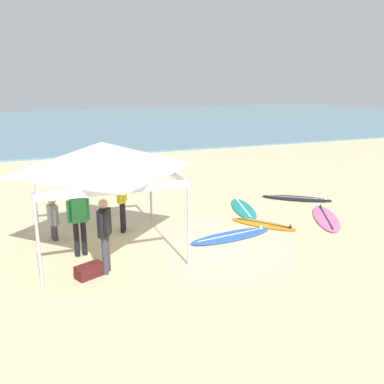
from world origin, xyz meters
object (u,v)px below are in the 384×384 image
object	(u,v)px
canopy_tent	(102,157)
surfboard_pink	(326,218)
surfboard_blue	(231,236)
person_yellow	(122,198)
person_black	(105,231)
surfboard_orange	(264,224)
gear_bag_near_tent	(90,271)
person_grey	(53,216)
person_green	(79,217)
surfboard_black	(297,198)
surfboard_teal	(243,209)

from	to	relation	value
canopy_tent	surfboard_pink	xyz separation A→B (m)	(6.74, -0.03, -2.35)
canopy_tent	surfboard_blue	xyz separation A→B (m)	(3.33, -0.38, -2.35)
person_yellow	person_black	xyz separation A→B (m)	(-0.89, -2.46, 0.00)
surfboard_orange	person_yellow	bearing A→B (deg)	166.34
person_yellow	gear_bag_near_tent	distance (m)	2.98
person_grey	person_green	bearing A→B (deg)	-67.79
surfboard_pink	surfboard_black	distance (m)	2.24
surfboard_black	person_grey	bearing A→B (deg)	-173.17
canopy_tent	surfboard_teal	world-z (taller)	canopy_tent
surfboard_orange	gear_bag_near_tent	size ratio (longest dim) A/B	3.18
canopy_tent	surfboard_blue	size ratio (longest dim) A/B	1.30
surfboard_teal	gear_bag_near_tent	distance (m)	6.28
surfboard_teal	person_yellow	size ratio (longest dim) A/B	1.44
person_yellow	gear_bag_near_tent	xyz separation A→B (m)	(-1.28, -2.55, -0.85)
person_green	gear_bag_near_tent	bearing A→B (deg)	-88.26
surfboard_orange	surfboard_black	bearing A→B (deg)	38.45
surfboard_pink	gear_bag_near_tent	bearing A→B (deg)	-169.29
canopy_tent	gear_bag_near_tent	distance (m)	2.73
surfboard_pink	person_grey	size ratio (longest dim) A/B	2.15
gear_bag_near_tent	surfboard_pink	bearing A→B (deg)	10.71
surfboard_teal	surfboard_pink	size ratio (longest dim) A/B	0.95
canopy_tent	person_yellow	distance (m)	1.91
surfboard_pink	person_grey	distance (m)	8.07
surfboard_orange	surfboard_pink	bearing A→B (deg)	-5.02
surfboard_black	surfboard_blue	bearing A→B (deg)	-146.55
canopy_tent	surfboard_black	size ratio (longest dim) A/B	1.42
surfboard_black	person_yellow	bearing A→B (deg)	-170.94
surfboard_orange	surfboard_blue	size ratio (longest dim) A/B	0.74
surfboard_pink	person_black	bearing A→B (deg)	-169.40
surfboard_teal	person_grey	world-z (taller)	person_grey
canopy_tent	person_black	world-z (taller)	canopy_tent
person_black	person_grey	xyz separation A→B (m)	(-0.97, 2.50, -0.33)
surfboard_black	gear_bag_near_tent	bearing A→B (deg)	-155.31
surfboard_pink	person_grey	world-z (taller)	person_grey
surfboard_teal	person_yellow	distance (m)	4.30
surfboard_black	gear_bag_near_tent	world-z (taller)	gear_bag_near_tent
surfboard_teal	person_black	size ratio (longest dim) A/B	1.44
surfboard_teal	surfboard_black	bearing A→B (deg)	10.11
surfboard_teal	person_grey	bearing A→B (deg)	-174.48
surfboard_pink	person_yellow	distance (m)	6.27
person_green	person_black	bearing A→B (deg)	-69.72
surfboard_teal	person_green	distance (m)	5.87
canopy_tent	person_black	bearing A→B (deg)	-100.13
canopy_tent	surfboard_black	distance (m)	7.86
surfboard_orange	person_green	size ratio (longest dim) A/B	1.12
surfboard_pink	person_green	xyz separation A→B (m)	(-7.41, -0.15, 0.95)
surfboard_orange	person_grey	distance (m)	5.98
person_yellow	gear_bag_near_tent	world-z (taller)	person_yellow
surfboard_teal	person_green	size ratio (longest dim) A/B	1.44
surfboard_blue	person_yellow	world-z (taller)	person_yellow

